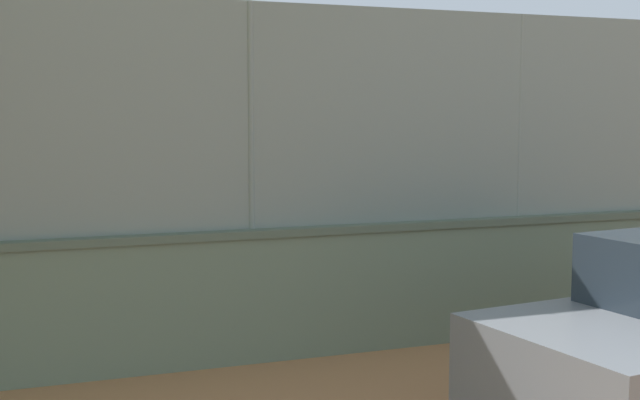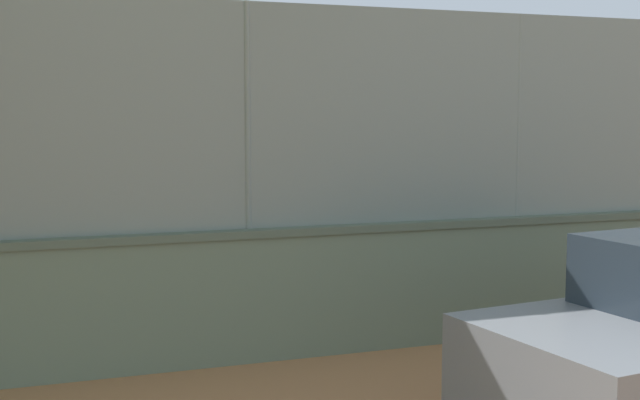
% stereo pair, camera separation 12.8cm
% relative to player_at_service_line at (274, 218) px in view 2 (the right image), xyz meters
% --- Properties ---
extents(ground_plane, '(260.00, 260.00, 0.00)m').
position_rel_player_at_service_line_xyz_m(ground_plane, '(0.52, -9.02, -1.03)').
color(ground_plane, '#A36B42').
extents(perimeter_wall, '(32.79, 0.57, 1.39)m').
position_rel_player_at_service_line_xyz_m(perimeter_wall, '(1.34, 3.59, -0.33)').
color(perimeter_wall, slate).
rests_on(perimeter_wall, ground_plane).
extents(fence_panel_on_wall, '(32.20, 0.23, 2.32)m').
position_rel_player_at_service_line_xyz_m(fence_panel_on_wall, '(1.34, 3.59, 1.52)').
color(fence_panel_on_wall, gray).
rests_on(fence_panel_on_wall, perimeter_wall).
extents(player_at_service_line, '(0.94, 0.99, 1.72)m').
position_rel_player_at_service_line_xyz_m(player_at_service_line, '(0.00, 0.00, 0.00)').
color(player_at_service_line, '#591919').
rests_on(player_at_service_line, ground_plane).
extents(player_foreground_swinging, '(0.80, 1.03, 1.73)m').
position_rel_player_at_service_line_xyz_m(player_foreground_swinging, '(-2.33, 0.82, -0.00)').
color(player_foreground_swinging, '#591919').
rests_on(player_foreground_swinging, ground_plane).
extents(sports_ball, '(0.09, 0.09, 0.09)m').
position_rel_player_at_service_line_xyz_m(sports_ball, '(-0.03, 0.98, -0.98)').
color(sports_ball, orange).
rests_on(sports_ball, ground_plane).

